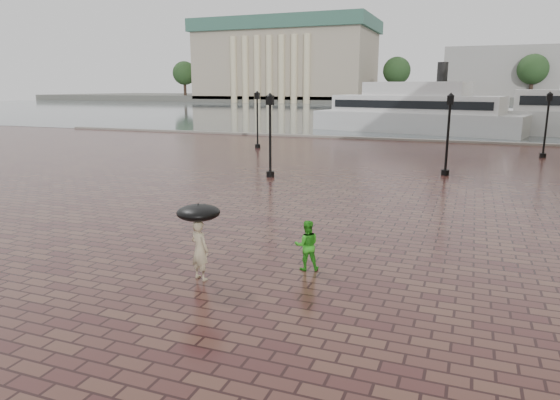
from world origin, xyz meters
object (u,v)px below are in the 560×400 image
street_lamps (378,127)px  child_pedestrian (307,245)px  adult_pedestrian (200,250)px  ferry_near (415,112)px

street_lamps → child_pedestrian: (1.84, -20.47, -1.64)m
street_lamps → child_pedestrian: street_lamps is taller
street_lamps → child_pedestrian: 20.62m
adult_pedestrian → child_pedestrian: bearing=-126.2°
street_lamps → adult_pedestrian: 22.17m
child_pedestrian → ferry_near: size_ratio=0.06×
ferry_near → street_lamps: bearing=-75.6°
street_lamps → ferry_near: (-0.25, 23.64, -0.12)m
child_pedestrian → ferry_near: (-2.09, 44.11, 1.52)m
child_pedestrian → ferry_near: 44.19m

